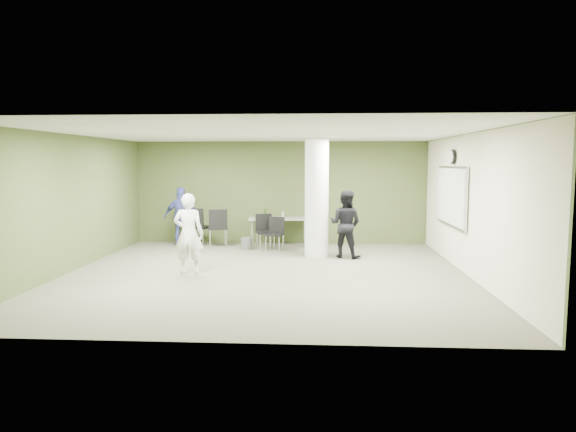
# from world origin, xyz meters

# --- Properties ---
(floor) EXTENTS (8.00, 8.00, 0.00)m
(floor) POSITION_xyz_m (0.00, 0.00, 0.00)
(floor) COLOR #565744
(floor) RESTS_ON ground
(ceiling) EXTENTS (8.00, 8.00, 0.00)m
(ceiling) POSITION_xyz_m (0.00, 0.00, 2.80)
(ceiling) COLOR white
(ceiling) RESTS_ON wall_back
(wall_back) EXTENTS (8.00, 2.80, 0.02)m
(wall_back) POSITION_xyz_m (0.00, 4.00, 1.40)
(wall_back) COLOR #485126
(wall_back) RESTS_ON floor
(wall_left) EXTENTS (0.02, 8.00, 2.80)m
(wall_left) POSITION_xyz_m (-4.00, 0.00, 1.40)
(wall_left) COLOR #485126
(wall_left) RESTS_ON floor
(wall_right_cream) EXTENTS (0.02, 8.00, 2.80)m
(wall_right_cream) POSITION_xyz_m (4.00, 0.00, 1.40)
(wall_right_cream) COLOR beige
(wall_right_cream) RESTS_ON floor
(column) EXTENTS (0.56, 0.56, 2.80)m
(column) POSITION_xyz_m (1.00, 2.00, 1.40)
(column) COLOR silver
(column) RESTS_ON floor
(whiteboard) EXTENTS (0.05, 2.30, 1.30)m
(whiteboard) POSITION_xyz_m (3.92, 1.20, 1.50)
(whiteboard) COLOR silver
(whiteboard) RESTS_ON wall_right_cream
(wall_clock) EXTENTS (0.06, 0.32, 0.32)m
(wall_clock) POSITION_xyz_m (3.92, 1.20, 2.35)
(wall_clock) COLOR black
(wall_clock) RESTS_ON wall_right_cream
(folding_table) EXTENTS (1.63, 0.81, 1.00)m
(folding_table) POSITION_xyz_m (-0.03, 3.51, 0.70)
(folding_table) COLOR gray
(folding_table) RESTS_ON floor
(wastebasket) EXTENTS (0.27, 0.27, 0.31)m
(wastebasket) POSITION_xyz_m (-0.80, 2.81, 0.15)
(wastebasket) COLOR #4C4C4C
(wastebasket) RESTS_ON floor
(chair_back_left) EXTENTS (0.63, 0.63, 1.02)m
(chair_back_left) POSITION_xyz_m (-2.18, 3.34, 0.60)
(chair_back_left) COLOR black
(chair_back_left) RESTS_ON floor
(chair_back_right) EXTENTS (0.61, 0.61, 1.01)m
(chair_back_right) POSITION_xyz_m (-1.61, 3.19, 0.59)
(chair_back_right) COLOR black
(chair_back_right) RESTS_ON floor
(chair_table_left) EXTENTS (0.50, 0.50, 0.85)m
(chair_table_left) POSITION_xyz_m (-0.04, 2.76, 0.49)
(chair_table_left) COLOR black
(chair_table_left) RESTS_ON floor
(chair_table_right) EXTENTS (0.57, 0.57, 0.90)m
(chair_table_right) POSITION_xyz_m (-0.34, 3.00, 0.52)
(chair_table_right) COLOR black
(chair_table_right) RESTS_ON floor
(woman_white) EXTENTS (0.60, 0.40, 1.62)m
(woman_white) POSITION_xyz_m (-1.55, -0.09, 0.81)
(woman_white) COLOR white
(woman_white) RESTS_ON floor
(man_black) EXTENTS (0.94, 0.86, 1.58)m
(man_black) POSITION_xyz_m (1.68, 1.86, 0.79)
(man_black) COLOR black
(man_black) RESTS_ON floor
(man_blue) EXTENTS (0.97, 0.49, 1.58)m
(man_blue) POSITION_xyz_m (-2.57, 3.19, 0.79)
(man_blue) COLOR #38418B
(man_blue) RESTS_ON floor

